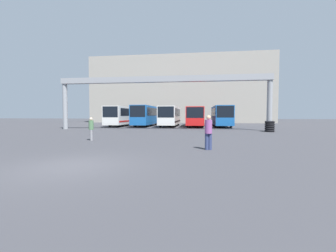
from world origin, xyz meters
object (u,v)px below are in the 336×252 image
(bus_slot_2, at_px, (170,115))
(bus_slot_3, at_px, (195,116))
(bus_slot_0, at_px, (124,115))
(pedestrian_near_right, at_px, (91,128))
(pedestrian_mid_right, at_px, (208,132))
(bus_slot_1, at_px, (146,115))
(bus_slot_4, at_px, (221,115))
(tire_stack, at_px, (270,126))

(bus_slot_2, height_order, bus_slot_3, bus_slot_2)
(bus_slot_0, xyz_separation_m, pedestrian_near_right, (4.99, -21.99, -0.96))
(bus_slot_0, relative_size, pedestrian_mid_right, 6.65)
(bus_slot_1, distance_m, bus_slot_3, 8.19)
(bus_slot_0, bearing_deg, bus_slot_1, -7.74)
(bus_slot_4, relative_size, pedestrian_near_right, 6.34)
(bus_slot_1, height_order, bus_slot_3, bus_slot_1)
(bus_slot_0, height_order, bus_slot_3, bus_slot_0)
(bus_slot_3, xyz_separation_m, pedestrian_mid_right, (0.98, -25.21, -0.78))
(tire_stack, bearing_deg, bus_slot_4, 111.19)
(bus_slot_3, bearing_deg, bus_slot_2, -165.81)
(bus_slot_3, height_order, pedestrian_near_right, bus_slot_3)
(bus_slot_3, distance_m, pedestrian_near_right, 23.12)
(bus_slot_1, height_order, pedestrian_near_right, bus_slot_1)
(pedestrian_near_right, relative_size, tire_stack, 1.40)
(bus_slot_1, relative_size, tire_stack, 9.29)
(bus_slot_0, relative_size, bus_slot_1, 1.10)
(bus_slot_1, height_order, tire_stack, bus_slot_1)
(bus_slot_0, distance_m, bus_slot_3, 12.26)
(bus_slot_1, bearing_deg, pedestrian_mid_right, -69.67)
(bus_slot_1, xyz_separation_m, pedestrian_mid_right, (9.16, -24.71, -0.93))
(bus_slot_3, bearing_deg, bus_slot_1, -176.55)
(bus_slot_0, height_order, pedestrian_mid_right, bus_slot_0)
(pedestrian_mid_right, relative_size, pedestrian_near_right, 1.10)
(bus_slot_0, bearing_deg, bus_slot_4, -2.85)
(tire_stack, bearing_deg, bus_slot_1, 146.26)
(bus_slot_2, relative_size, pedestrian_near_right, 6.00)
(bus_slot_2, height_order, tire_stack, bus_slot_2)
(bus_slot_1, xyz_separation_m, tire_stack, (16.41, -10.96, -1.31))
(bus_slot_1, xyz_separation_m, bus_slot_4, (12.26, -0.26, -0.06))
(bus_slot_0, relative_size, bus_slot_4, 1.15)
(bus_slot_1, xyz_separation_m, pedestrian_near_right, (0.90, -21.43, -1.02))
(bus_slot_4, xyz_separation_m, pedestrian_near_right, (-11.36, -21.17, -0.96))
(pedestrian_near_right, bearing_deg, pedestrian_mid_right, 39.63)
(bus_slot_0, height_order, bus_slot_1, bus_slot_1)
(bus_slot_2, relative_size, bus_slot_4, 0.95)
(bus_slot_0, height_order, pedestrian_near_right, bus_slot_0)
(bus_slot_0, bearing_deg, tire_stack, -29.32)
(bus_slot_1, distance_m, tire_stack, 19.78)
(bus_slot_0, bearing_deg, bus_slot_2, -7.64)
(bus_slot_2, bearing_deg, bus_slot_0, 172.36)
(bus_slot_1, bearing_deg, bus_slot_0, 172.26)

